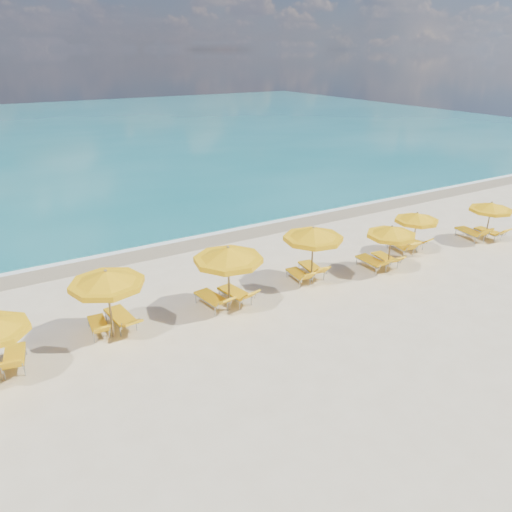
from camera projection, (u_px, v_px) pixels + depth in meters
ground_plane at (275, 296)px, 19.95m from camera, size 120.00×120.00×0.00m
ocean at (50, 134)px, 57.94m from camera, size 120.00×80.00×0.30m
wet_sand_band at (197, 240)px, 25.81m from camera, size 120.00×2.60×0.01m
foam_line at (191, 236)px, 26.44m from camera, size 120.00×1.20×0.03m
whitecap_near at (42, 211)px, 30.55m from camera, size 14.00×0.36×0.05m
whitecap_far at (201, 165)px, 42.76m from camera, size 18.00×0.30×0.05m
umbrella_2 at (106, 280)px, 16.32m from camera, size 2.78×2.78×2.53m
umbrella_3 at (228, 255)px, 18.06m from camera, size 3.03×3.03×2.60m
umbrella_4 at (313, 235)px, 20.33m from camera, size 2.94×2.94×2.51m
umbrella_5 at (392, 232)px, 21.45m from camera, size 2.70×2.70×2.18m
umbrella_6 at (417, 218)px, 23.52m from camera, size 2.39×2.39×2.08m
umbrella_7 at (491, 207)px, 24.99m from camera, size 2.23×2.23×2.12m
lounger_1_right at (15, 361)px, 15.38m from camera, size 0.91×1.87×0.90m
lounger_2_left at (99, 328)px, 17.25m from camera, size 0.71×1.73×0.79m
lounger_2_right at (121, 320)px, 17.67m from camera, size 0.87×2.13×0.76m
lounger_3_left at (212, 302)px, 18.99m from camera, size 0.93×2.04×0.85m
lounger_3_right at (236, 296)px, 19.39m from camera, size 0.97×2.00×0.88m
lounger_4_left at (299, 277)px, 21.11m from camera, size 0.71×1.69×0.80m
lounger_4_right at (312, 271)px, 21.66m from camera, size 0.88×1.91×0.85m
lounger_5_left at (372, 264)px, 22.31m from camera, size 0.67×1.91×0.89m
lounger_5_right at (385, 261)px, 22.74m from camera, size 0.78×1.81×0.79m
lounger_6_left at (401, 248)px, 24.11m from camera, size 0.93×1.91×0.91m
lounger_6_right at (410, 244)px, 24.71m from camera, size 0.88×1.87×0.77m
lounger_7_left at (470, 235)px, 25.80m from camera, size 0.93×2.03×0.97m
lounger_7_right at (489, 234)px, 25.99m from camera, size 0.66×1.80×0.83m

